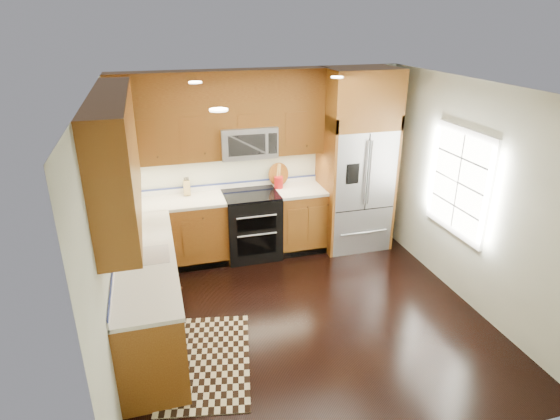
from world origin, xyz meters
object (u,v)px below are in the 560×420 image
object	(u,v)px
knife_block	(187,187)
rug	(206,360)
range	(252,225)
utensil_crock	(279,180)
refrigerator	(356,161)

from	to	relation	value
knife_block	rug	bearing A→B (deg)	-92.41
range	rug	size ratio (longest dim) A/B	0.66
range	utensil_crock	bearing A→B (deg)	17.92
range	knife_block	xyz separation A→B (m)	(-0.85, 0.23, 0.57)
knife_block	range	bearing A→B (deg)	-15.09
refrigerator	range	bearing A→B (deg)	178.60
rug	utensil_crock	xyz separation A→B (m)	(1.39, 2.25, 1.06)
rug	knife_block	size ratio (longest dim) A/B	5.65
range	rug	xyz separation A→B (m)	(-0.95, -2.11, -0.46)
refrigerator	utensil_crock	xyz separation A→B (m)	(-1.11, 0.18, -0.24)
refrigerator	utensil_crock	bearing A→B (deg)	170.78
range	utensil_crock	xyz separation A→B (m)	(0.44, 0.14, 0.59)
knife_block	utensil_crock	distance (m)	1.29
range	knife_block	bearing A→B (deg)	164.91
rug	range	bearing A→B (deg)	76.64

